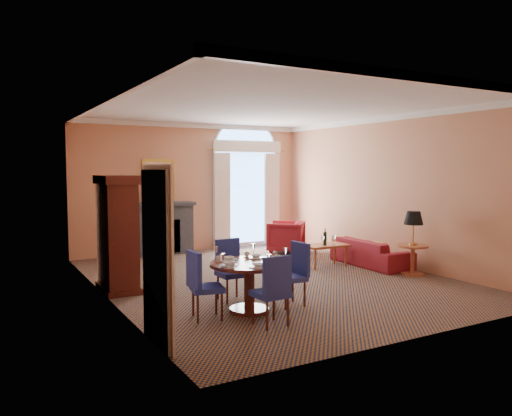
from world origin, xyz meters
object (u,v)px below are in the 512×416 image
sofa (371,252)px  coffee_table (326,246)px  side_table (413,235)px  armoire (117,235)px  dining_table (249,274)px  armchair (286,237)px

sofa → coffee_table: 1.02m
side_table → armoire: bearing=163.7°
coffee_table → side_table: 1.81m
armoire → side_table: (5.32, -1.55, -0.16)m
dining_table → coffee_table: (2.99, 2.12, -0.10)m
dining_table → side_table: (3.98, 0.64, 0.24)m
coffee_table → armchair: bearing=84.5°
armoire → sofa: bearing=-4.6°
dining_table → side_table: bearing=9.2°
armoire → armchair: armoire is taller
armoire → sofa: size_ratio=1.01×
armoire → sofa: armoire is taller
armoire → coffee_table: 4.36m
dining_table → armchair: bearing=51.3°
armoire → side_table: 5.54m
dining_table → coffee_table: bearing=35.3°
armchair → armoire: bearing=-25.6°
coffee_table → side_table: size_ratio=0.78×
sofa → armchair: bearing=19.7°
dining_table → sofa: (3.93, 1.77, -0.26)m
sofa → coffee_table: (-0.94, 0.34, 0.16)m
sofa → dining_table: bearing=116.8°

